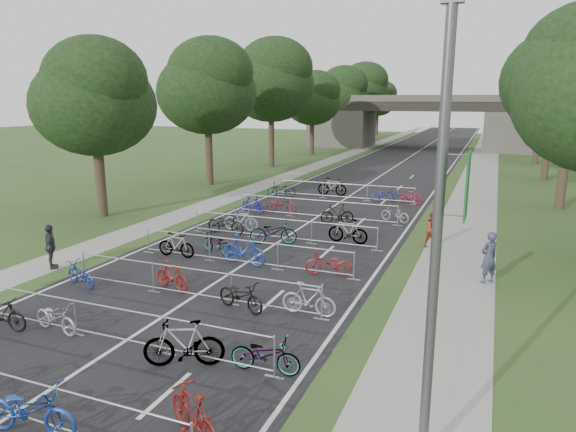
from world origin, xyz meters
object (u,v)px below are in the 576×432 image
at_px(overpass_bridge, 425,122).
at_px(pedestrian_c, 51,247).
at_px(pedestrian_a, 489,258).
at_px(lamppost, 439,239).
at_px(bike_2, 29,410).
at_px(pedestrian_b, 433,230).

distance_m(overpass_bridge, pedestrian_c, 57.67).
height_order(pedestrian_a, pedestrian_c, pedestrian_a).
bearing_deg(overpass_bridge, lamppost, -82.47).
bearing_deg(bike_2, pedestrian_b, -27.28).
bearing_deg(overpass_bridge, pedestrian_c, -96.78).
relative_size(bike_2, pedestrian_a, 1.11).
height_order(lamppost, pedestrian_c, lamppost).
relative_size(overpass_bridge, pedestrian_c, 17.36).
distance_m(overpass_bridge, pedestrian_a, 53.34).
distance_m(overpass_bridge, pedestrian_b, 49.01).
xyz_separation_m(lamppost, bike_2, (-7.38, -2.20, -3.72)).
height_order(pedestrian_b, pedestrian_c, pedestrian_c).
distance_m(pedestrian_b, pedestrian_c, 16.17).
relative_size(overpass_bridge, pedestrian_b, 18.85).
relative_size(lamppost, pedestrian_b, 4.99).
relative_size(pedestrian_b, pedestrian_c, 0.92).
distance_m(bike_2, pedestrian_c, 11.14).
xyz_separation_m(pedestrian_a, pedestrian_b, (-2.40, 4.02, -0.14)).
height_order(lamppost, pedestrian_b, lamppost).
distance_m(lamppost, pedestrian_a, 11.07).
distance_m(pedestrian_a, pedestrian_c, 16.68).
xyz_separation_m(bike_2, pedestrian_b, (5.85, 16.74, 0.26)).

